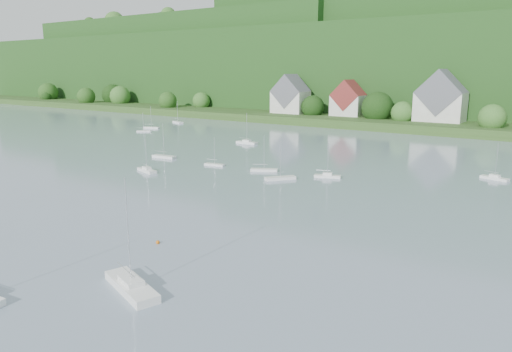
{
  "coord_description": "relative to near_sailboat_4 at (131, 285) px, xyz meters",
  "views": [
    {
      "loc": [
        47.27,
        13.85,
        20.57
      ],
      "look_at": [
        4.98,
        75.0,
        4.0
      ],
      "focal_mm": 33.42,
      "sensor_mm": 36.0,
      "label": 1
    }
  ],
  "objects": [
    {
      "name": "far_shore_strip",
      "position": [
        -13.63,
        158.39,
        0.97
      ],
      "size": [
        600.0,
        60.0,
        3.0
      ],
      "primitive_type": "cube",
      "color": "#2F4E1D",
      "rests_on": "ground"
    },
    {
      "name": "near_sailboat_4",
      "position": [
        0.0,
        0.0,
        0.0
      ],
      "size": [
        8.5,
        4.84,
        11.06
      ],
      "rotation": [
        0.0,
        0.0,
        -0.33
      ],
      "color": "white",
      "rests_on": "ground"
    },
    {
      "name": "mooring_buoy_2",
      "position": [
        -0.5,
        1.71,
        -0.53
      ],
      "size": [
        0.41,
        0.41,
        0.41
      ],
      "primitive_type": "sphere",
      "color": "orange",
      "rests_on": "ground"
    },
    {
      "name": "far_sailboat_cluster",
      "position": [
        -5.31,
        75.45,
        -0.16
      ],
      "size": [
        192.08,
        75.41,
        8.71
      ],
      "color": "white",
      "rests_on": "ground"
    },
    {
      "name": "mooring_buoy_3",
      "position": [
        -7.26,
        10.4,
        -0.53
      ],
      "size": [
        0.49,
        0.49,
        0.49
      ],
      "primitive_type": "sphere",
      "color": "orange",
      "rests_on": "ground"
    },
    {
      "name": "village_building_1",
      "position": [
        -43.63,
        147.39,
        8.22
      ],
      "size": [
        12.0,
        9.36,
        14.0
      ],
      "color": "beige",
      "rests_on": "far_shore_strip"
    },
    {
      "name": "village_building_0",
      "position": [
        -68.63,
        145.39,
        8.98
      ],
      "size": [
        14.0,
        10.4,
        16.0
      ],
      "color": "beige",
      "rests_on": "far_shore_strip"
    },
    {
      "name": "village_building_2",
      "position": [
        -8.63,
        146.39,
        9.74
      ],
      "size": [
        16.0,
        11.44,
        18.0
      ],
      "color": "beige",
      "rests_on": "far_shore_strip"
    },
    {
      "name": "forested_ridge",
      "position": [
        -13.24,
        226.96,
        22.36
      ],
      "size": [
        620.0,
        181.22,
        69.89
      ],
      "color": "#143912",
      "rests_on": "ground"
    }
  ]
}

